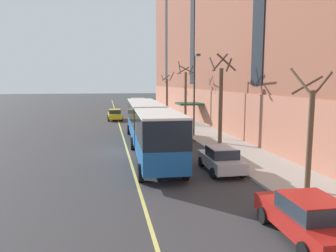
{
  "coord_description": "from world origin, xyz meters",
  "views": [
    {
      "loc": [
        -1.52,
        -25.15,
        5.41
      ],
      "look_at": [
        3.38,
        0.98,
        1.8
      ],
      "focal_mm": 35.0,
      "sensor_mm": 36.0,
      "label": 1
    }
  ],
  "objects_px": {
    "parked_car_green_4": "(157,116)",
    "parked_car_silver_1": "(148,111)",
    "street_tree_far_downtown": "(167,94)",
    "fire_hydrant": "(168,117)",
    "street_tree_mid_block": "(221,98)",
    "parked_car_champagne_3": "(177,131)",
    "city_bus": "(148,124)",
    "parked_car_green_5": "(165,122)",
    "street_tree_near_corner": "(310,131)",
    "parked_car_silver_2": "(221,159)",
    "taxi_cab": "(115,115)",
    "parked_car_red_6": "(308,218)",
    "street_lamp": "(195,87)",
    "street_tree_far_uptown": "(185,93)"
  },
  "relations": [
    {
      "from": "parked_car_champagne_3",
      "to": "street_tree_near_corner",
      "type": "relative_size",
      "value": 0.76
    },
    {
      "from": "street_tree_near_corner",
      "to": "parked_car_silver_2",
      "type": "bearing_deg",
      "value": 123.78
    },
    {
      "from": "parked_car_red_6",
      "to": "street_tree_far_downtown",
      "type": "xyz_separation_m",
      "value": [
        2.89,
        42.32,
        2.71
      ]
    },
    {
      "from": "parked_car_champagne_3",
      "to": "street_tree_mid_block",
      "type": "bearing_deg",
      "value": -48.22
    },
    {
      "from": "parked_car_red_6",
      "to": "taxi_cab",
      "type": "distance_m",
      "value": 37.43
    },
    {
      "from": "parked_car_green_5",
      "to": "taxi_cab",
      "type": "bearing_deg",
      "value": 118.78
    },
    {
      "from": "city_bus",
      "to": "street_tree_near_corner",
      "type": "xyz_separation_m",
      "value": [
        6.34,
        -11.56,
        0.96
      ]
    },
    {
      "from": "parked_car_silver_2",
      "to": "fire_hydrant",
      "type": "height_order",
      "value": "parked_car_silver_2"
    },
    {
      "from": "parked_car_silver_2",
      "to": "street_tree_far_downtown",
      "type": "relative_size",
      "value": 0.62
    },
    {
      "from": "street_tree_far_uptown",
      "to": "parked_car_green_4",
      "type": "bearing_deg",
      "value": 121.66
    },
    {
      "from": "taxi_cab",
      "to": "street_tree_far_uptown",
      "type": "height_order",
      "value": "street_tree_far_uptown"
    },
    {
      "from": "street_tree_far_uptown",
      "to": "city_bus",
      "type": "bearing_deg",
      "value": -114.8
    },
    {
      "from": "parked_car_green_5",
      "to": "parked_car_red_6",
      "type": "bearing_deg",
      "value": -89.68
    },
    {
      "from": "street_tree_far_downtown",
      "to": "parked_car_silver_1",
      "type": "bearing_deg",
      "value": 175.83
    },
    {
      "from": "parked_car_silver_2",
      "to": "fire_hydrant",
      "type": "relative_size",
      "value": 5.88
    },
    {
      "from": "parked_car_silver_2",
      "to": "taxi_cab",
      "type": "distance_m",
      "value": 28.88
    },
    {
      "from": "parked_car_green_4",
      "to": "parked_car_red_6",
      "type": "bearing_deg",
      "value": -90.02
    },
    {
      "from": "street_tree_mid_block",
      "to": "street_tree_far_downtown",
      "type": "height_order",
      "value": "street_tree_mid_block"
    },
    {
      "from": "street_tree_far_downtown",
      "to": "street_tree_mid_block",
      "type": "bearing_deg",
      "value": -90.04
    },
    {
      "from": "parked_car_green_4",
      "to": "street_lamp",
      "type": "distance_m",
      "value": 13.85
    },
    {
      "from": "parked_car_silver_2",
      "to": "street_lamp",
      "type": "xyz_separation_m",
      "value": [
        1.73,
        12.44,
        4.1
      ]
    },
    {
      "from": "city_bus",
      "to": "street_lamp",
      "type": "xyz_separation_m",
      "value": [
        5.19,
        5.17,
        2.79
      ]
    },
    {
      "from": "city_bus",
      "to": "street_tree_near_corner",
      "type": "height_order",
      "value": "street_tree_near_corner"
    },
    {
      "from": "taxi_cab",
      "to": "street_tree_far_downtown",
      "type": "height_order",
      "value": "street_tree_far_downtown"
    },
    {
      "from": "parked_car_green_4",
      "to": "parked_car_silver_1",
      "type": "bearing_deg",
      "value": 91.12
    },
    {
      "from": "parked_car_green_5",
      "to": "street_tree_far_downtown",
      "type": "bearing_deg",
      "value": 78.74
    },
    {
      "from": "parked_car_champagne_3",
      "to": "parked_car_green_4",
      "type": "bearing_deg",
      "value": 89.06
    },
    {
      "from": "parked_car_red_6",
      "to": "street_tree_far_downtown",
      "type": "height_order",
      "value": "street_tree_far_downtown"
    },
    {
      "from": "parked_car_green_5",
      "to": "parked_car_silver_2",
      "type": "bearing_deg",
      "value": -89.57
    },
    {
      "from": "parked_car_green_5",
      "to": "street_tree_far_downtown",
      "type": "relative_size",
      "value": 0.64
    },
    {
      "from": "street_tree_far_downtown",
      "to": "fire_hydrant",
      "type": "height_order",
      "value": "street_tree_far_downtown"
    },
    {
      "from": "street_tree_far_downtown",
      "to": "street_lamp",
      "type": "bearing_deg",
      "value": -93.17
    },
    {
      "from": "street_lamp",
      "to": "fire_hydrant",
      "type": "distance_m",
      "value": 14.48
    },
    {
      "from": "parked_car_champagne_3",
      "to": "fire_hydrant",
      "type": "relative_size",
      "value": 6.28
    },
    {
      "from": "parked_car_green_5",
      "to": "taxi_cab",
      "type": "xyz_separation_m",
      "value": [
        -5.46,
        9.94,
        0.0
      ]
    },
    {
      "from": "street_tree_mid_block",
      "to": "city_bus",
      "type": "bearing_deg",
      "value": -170.75
    },
    {
      "from": "city_bus",
      "to": "parked_car_green_5",
      "type": "height_order",
      "value": "city_bus"
    },
    {
      "from": "parked_car_champagne_3",
      "to": "parked_car_silver_2",
      "type": "bearing_deg",
      "value": -89.0
    },
    {
      "from": "parked_car_champagne_3",
      "to": "street_tree_mid_block",
      "type": "height_order",
      "value": "street_tree_mid_block"
    },
    {
      "from": "parked_car_silver_2",
      "to": "taxi_cab",
      "type": "xyz_separation_m",
      "value": [
        -5.6,
        28.33,
        0.0
      ]
    },
    {
      "from": "fire_hydrant",
      "to": "parked_car_green_5",
      "type": "bearing_deg",
      "value": -102.68
    },
    {
      "from": "parked_car_silver_2",
      "to": "parked_car_green_5",
      "type": "bearing_deg",
      "value": 90.43
    },
    {
      "from": "parked_car_champagne_3",
      "to": "street_tree_near_corner",
      "type": "height_order",
      "value": "street_tree_near_corner"
    },
    {
      "from": "parked_car_silver_1",
      "to": "parked_car_red_6",
      "type": "xyz_separation_m",
      "value": [
        0.15,
        -42.55,
        0.0
      ]
    },
    {
      "from": "street_tree_far_downtown",
      "to": "fire_hydrant",
      "type": "bearing_deg",
      "value": -99.74
    },
    {
      "from": "street_tree_mid_block",
      "to": "street_tree_far_downtown",
      "type": "relative_size",
      "value": 1.12
    },
    {
      "from": "street_lamp",
      "to": "street_tree_far_uptown",
      "type": "bearing_deg",
      "value": 82.41
    },
    {
      "from": "parked_car_green_4",
      "to": "parked_car_champagne_3",
      "type": "bearing_deg",
      "value": -90.94
    },
    {
      "from": "parked_car_champagne_3",
      "to": "parked_car_red_6",
      "type": "xyz_separation_m",
      "value": [
        0.22,
        -20.43,
        0.0
      ]
    },
    {
      "from": "parked_car_silver_1",
      "to": "taxi_cab",
      "type": "height_order",
      "value": "same"
    }
  ]
}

